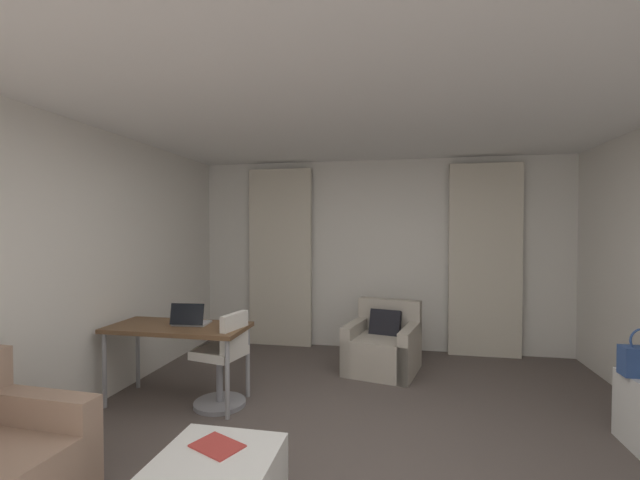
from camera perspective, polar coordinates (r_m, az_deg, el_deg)
The scene contains 11 objects.
ground_plane at distance 3.19m, azimuth 4.79°, elevation -29.57°, with size 12.00×12.00×0.00m, color #564C47.
wall_window at distance 5.77m, azimuth 8.06°, elevation -1.99°, with size 5.12×0.06×2.60m.
wall_left at distance 3.93m, azimuth -35.00°, elevation -3.84°, with size 0.06×6.12×2.60m.
ceiling at distance 2.91m, azimuth 4.91°, elevation 21.24°, with size 5.12×6.12×0.06m, color white.
curtain_left_panel at distance 5.88m, azimuth -5.54°, elevation -2.41°, with size 0.90×0.06×2.50m.
curtain_right_panel at distance 5.74m, azimuth 21.85°, elevation -2.60°, with size 0.90×0.06×2.50m.
armchair at distance 5.02m, azimuth 8.73°, elevation -14.42°, with size 0.92×0.93×0.79m.
desk at distance 4.23m, azimuth -19.02°, elevation -11.98°, with size 1.31×0.59×0.73m.
desk_chair at distance 4.10m, azimuth -13.26°, elevation -16.39°, with size 0.48×0.48×0.88m.
laptop at distance 4.19m, azimuth -17.50°, elevation -10.53°, with size 0.34×0.27×0.22m.
magazine_open at distance 2.73m, azimuth -14.04°, elevation -25.90°, with size 0.34×0.30×0.01m.
Camera 1 is at (0.29, -2.72, 1.65)m, focal length 23.14 mm.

